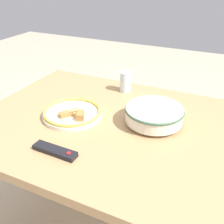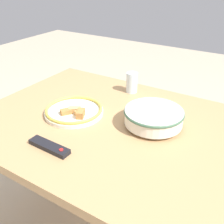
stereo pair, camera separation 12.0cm
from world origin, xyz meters
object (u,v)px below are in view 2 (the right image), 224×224
Objects in this scene: noodle_bowl at (154,117)px; tv_remote at (49,147)px; food_plate at (74,111)px; drinking_glass at (132,83)px.

noodle_bowl reaches higher than tv_remote.
drinking_glass is at bearing -107.31° from food_plate.
drinking_glass is at bearing -46.98° from noodle_bowl.
tv_remote is (0.27, 0.37, -0.04)m from noodle_bowl.
food_plate is 0.28m from tv_remote.
food_plate is 0.39m from drinking_glass.
drinking_glass reaches higher than food_plate.
tv_remote is at bearing 53.43° from noodle_bowl.
drinking_glass is (-0.02, -0.64, 0.05)m from tv_remote.
tv_remote is at bearing 108.93° from food_plate.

